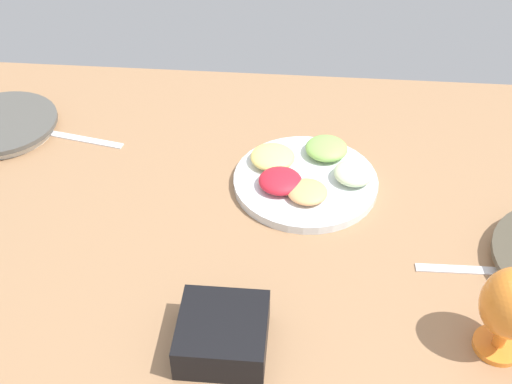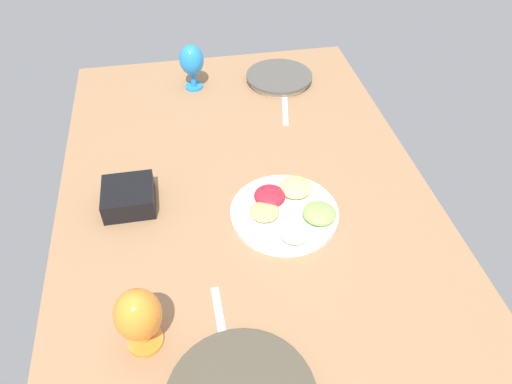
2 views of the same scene
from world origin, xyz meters
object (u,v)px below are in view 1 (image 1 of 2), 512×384
Objects in this scene: fruit_platter at (306,176)px; square_bowl_black at (223,332)px; dinner_plate_left at (2,125)px; hurricane_glass_orange at (512,306)px.

square_bowl_black reaches higher than fruit_platter.
fruit_platter reaches higher than dinner_plate_left.
dinner_plate_left is at bearing 136.19° from square_bowl_black.
hurricane_glass_orange is (30.95, -37.90, 8.02)cm from fruit_platter.
hurricane_glass_orange reaches higher than fruit_platter.
fruit_platter is 43.00cm from square_bowl_black.
dinner_plate_left is 1.49× the size of hurricane_glass_orange.
dinner_plate_left is 78.16cm from square_bowl_black.
fruit_platter is 1.76× the size of hurricane_glass_orange.
dinner_plate_left is 1.79× the size of square_bowl_black.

